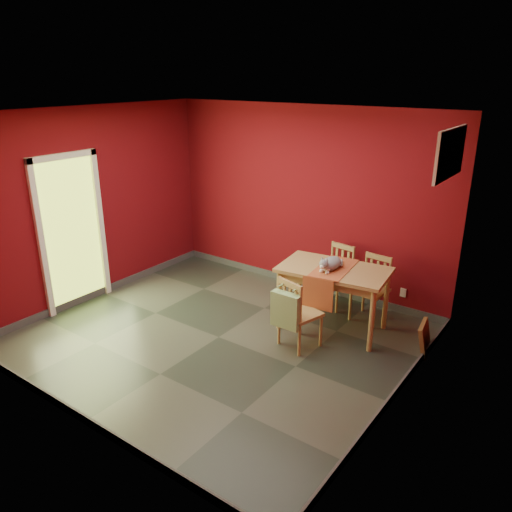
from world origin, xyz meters
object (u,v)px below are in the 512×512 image
Objects in this scene: chair_far_left at (336,275)px; chair_far_right at (371,288)px; picture_frame at (425,338)px; dining_table at (334,276)px; tote_bag at (286,310)px; cat at (331,261)px; chair_near at (298,312)px.

chair_far_right is (0.58, -0.13, 0.00)m from chair_far_left.
dining_table is at bearing -175.73° from picture_frame.
tote_bag is at bearing -107.65° from chair_far_right.
cat reaches higher than dining_table.
tote_bag is (0.14, -1.52, 0.11)m from chair_far_left.
picture_frame is (1.29, 0.73, -0.26)m from chair_near.
cat is at bearing -108.23° from dining_table.
chair_far_left is 1.00× the size of chair_far_right.
chair_far_right is at bearing 46.64° from cat.
dining_table is 1.63× the size of chair_far_right.
dining_table is 0.22m from cat.
cat is (0.27, -0.72, 0.49)m from chair_far_left.
chair_far_right reaches higher than tote_bag.
cat is (-0.02, -0.06, 0.21)m from dining_table.
chair_far_left is (-0.29, 0.66, -0.28)m from dining_table.
chair_near is at bearing -109.00° from chair_far_right.
cat is (0.10, 0.59, 0.49)m from chair_near.
chair_far_left is 1.32m from chair_near.
tote_bag is 0.90m from cat.
cat is at bearing -117.27° from chair_far_right.
chair_near is at bearing 80.38° from tote_bag.
chair_near reaches higher than tote_bag.
tote_bag is at bearing -100.28° from dining_table.
dining_table is 3.30× the size of cat.
tote_bag is 1.67m from picture_frame.
dining_table is 1.63× the size of chair_far_left.
chair_near is 2.22× the size of picture_frame.
dining_table is 1.29m from picture_frame.
tote_bag is (-0.04, -0.21, 0.10)m from chair_near.
picture_frame is (1.17, 0.09, -0.54)m from dining_table.
chair_far_right is 2.19× the size of picture_frame.
dining_table is at bearing -66.32° from chair_far_left.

